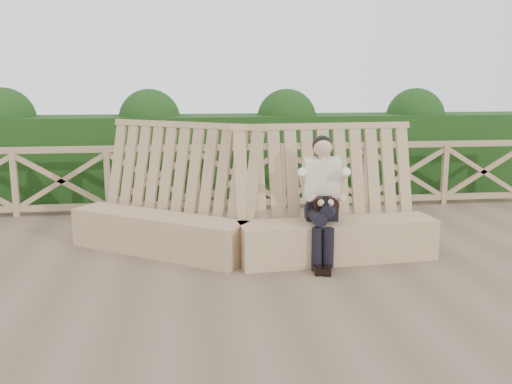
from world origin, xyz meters
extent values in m
plane|color=brown|center=(0.00, 0.00, 0.00)|extent=(60.00, 60.00, 0.00)
cube|color=#9E7C5A|center=(-1.27, 1.22, 0.24)|extent=(2.21, 1.78, 0.49)
cube|color=#9E7C5A|center=(-1.11, 1.44, 0.82)|extent=(2.18, 1.74, 1.60)
cube|color=#9E7C5A|center=(0.86, 0.63, 0.24)|extent=(2.39, 0.68, 0.49)
cube|color=#9E7C5A|center=(0.84, 0.90, 0.82)|extent=(2.39, 0.64, 1.60)
cube|color=black|center=(0.68, 0.72, 0.60)|extent=(0.40, 0.31, 0.23)
cube|color=beige|center=(0.68, 0.77, 0.95)|extent=(0.44, 0.34, 0.55)
sphere|color=tan|center=(0.68, 0.72, 1.35)|extent=(0.24, 0.24, 0.22)
sphere|color=black|center=(0.68, 0.75, 1.37)|extent=(0.26, 0.26, 0.24)
cylinder|color=black|center=(0.56, 0.51, 0.58)|extent=(0.20, 0.49, 0.16)
cylinder|color=black|center=(0.73, 0.51, 0.65)|extent=(0.20, 0.50, 0.17)
cylinder|color=black|center=(0.53, 0.28, 0.24)|extent=(0.14, 0.14, 0.49)
cylinder|color=black|center=(0.65, 0.25, 0.24)|extent=(0.14, 0.14, 0.49)
cube|color=black|center=(0.52, 0.19, 0.04)|extent=(0.12, 0.26, 0.08)
cube|color=black|center=(0.62, 0.16, 0.04)|extent=(0.12, 0.26, 0.08)
cube|color=black|center=(0.68, 0.53, 0.70)|extent=(0.29, 0.19, 0.18)
cube|color=black|center=(0.64, 0.37, 0.77)|extent=(0.08, 0.10, 0.13)
cube|color=#9C7B5B|center=(0.00, 3.50, 1.05)|extent=(10.10, 0.07, 0.10)
cube|color=#9C7B5B|center=(0.00, 3.50, 0.12)|extent=(10.10, 0.07, 0.10)
cube|color=black|center=(0.00, 4.70, 0.75)|extent=(12.00, 1.20, 1.50)
camera|label=1|loc=(-0.98, -5.75, 2.11)|focal=40.00mm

